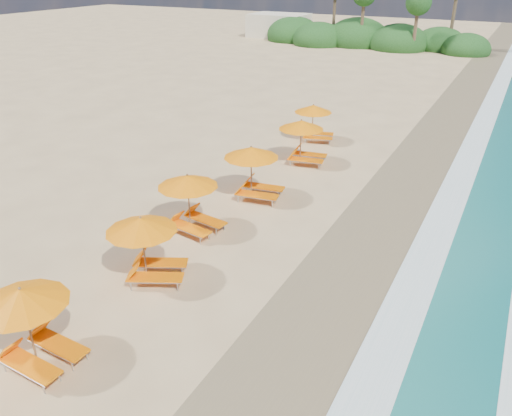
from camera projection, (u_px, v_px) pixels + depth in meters
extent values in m
plane|color=tan|center=(256.00, 239.00, 17.71)|extent=(160.00, 160.00, 0.00)
cube|color=olive|center=(368.00, 268.00, 16.03)|extent=(4.00, 160.00, 0.01)
cube|color=white|center=(416.00, 280.00, 15.39)|extent=(1.20, 160.00, 0.01)
cylinder|color=olive|center=(29.00, 326.00, 11.88)|extent=(0.05, 0.05, 2.04)
cone|color=orange|center=(21.00, 297.00, 11.51)|extent=(2.18, 2.18, 0.41)
sphere|color=olive|center=(19.00, 288.00, 11.41)|extent=(0.07, 0.07, 0.07)
cylinder|color=olive|center=(144.00, 250.00, 15.04)|extent=(0.05, 0.05, 2.04)
cone|color=orange|center=(141.00, 224.00, 14.67)|extent=(2.81, 2.81, 0.41)
sphere|color=olive|center=(140.00, 217.00, 14.57)|extent=(0.07, 0.07, 0.07)
cylinder|color=olive|center=(189.00, 203.00, 17.92)|extent=(0.05, 0.05, 2.06)
cone|color=orange|center=(188.00, 181.00, 17.55)|extent=(2.41, 2.41, 0.41)
sphere|color=olive|center=(187.00, 175.00, 17.45)|extent=(0.07, 0.07, 0.07)
cylinder|color=olive|center=(251.00, 173.00, 20.38)|extent=(0.05, 0.05, 2.13)
cone|color=orange|center=(251.00, 152.00, 19.99)|extent=(2.51, 2.51, 0.43)
sphere|color=olive|center=(251.00, 146.00, 19.89)|extent=(0.08, 0.08, 0.08)
cylinder|color=olive|center=(301.00, 142.00, 23.97)|extent=(0.05, 0.05, 2.06)
cone|color=orange|center=(301.00, 125.00, 23.59)|extent=(2.45, 2.45, 0.41)
sphere|color=olive|center=(301.00, 120.00, 23.49)|extent=(0.07, 0.07, 0.07)
cylinder|color=olive|center=(313.00, 123.00, 27.00)|extent=(0.05, 0.05, 1.92)
cone|color=orange|center=(313.00, 109.00, 26.65)|extent=(2.45, 2.45, 0.39)
sphere|color=olive|center=(313.00, 105.00, 26.56)|extent=(0.07, 0.07, 0.07)
ellipsoid|color=#163D14|center=(398.00, 43.00, 55.77)|extent=(6.40, 6.40, 4.16)
ellipsoid|color=#163D14|center=(357.00, 39.00, 58.62)|extent=(7.20, 7.20, 4.68)
ellipsoid|color=#163D14|center=(318.00, 40.00, 58.76)|extent=(6.00, 6.00, 3.90)
ellipsoid|color=#163D14|center=(439.00, 44.00, 55.71)|extent=(5.60, 5.60, 3.64)
ellipsoid|color=#163D14|center=(294.00, 35.00, 62.00)|extent=(6.60, 6.60, 4.29)
ellipsoid|color=#163D14|center=(466.00, 49.00, 52.89)|extent=(5.00, 5.00, 3.25)
cylinder|color=brown|center=(415.00, 28.00, 52.52)|extent=(0.36, 0.36, 5.00)
sphere|color=#163D14|center=(419.00, 2.00, 51.42)|extent=(2.60, 2.60, 2.60)
cylinder|color=brown|center=(362.00, 21.00, 55.70)|extent=(0.36, 0.36, 5.60)
cylinder|color=brown|center=(334.00, 15.00, 58.83)|extent=(0.36, 0.36, 6.20)
cylinder|color=brown|center=(453.00, 17.00, 54.05)|extent=(0.36, 0.36, 6.80)
cube|color=beige|center=(279.00, 25.00, 64.52)|extent=(7.00, 5.00, 2.80)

